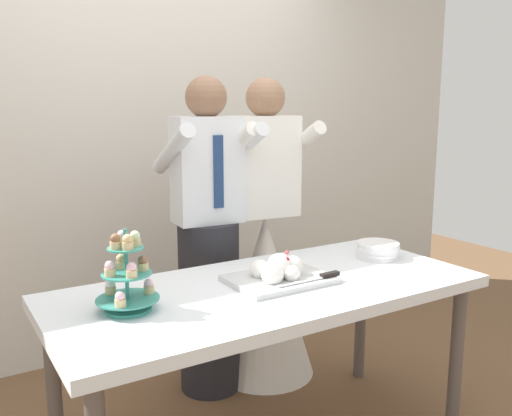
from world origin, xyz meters
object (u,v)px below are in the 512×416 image
Objects in this scene: main_cake_tray at (279,273)px; dessert_table at (269,302)px; plate_stack at (377,250)px; person_bride at (265,274)px; cupcake_stand at (127,277)px; person_groom at (209,254)px.

dessert_table is at bearing -173.26° from main_cake_tray.
person_bride is at bearing 116.35° from plate_stack.
cupcake_stand is 0.66m from main_cake_tray.
cupcake_stand is 0.18× the size of person_bride.
person_groom is (0.05, 0.66, 0.05)m from dessert_table.
dessert_table is at bearing -2.42° from cupcake_stand.
main_cake_tray is at bearing -173.96° from plate_stack.
plate_stack is (1.28, 0.05, -0.09)m from cupcake_stand.
person_bride reaches higher than main_cake_tray.
person_bride is at bearing -0.75° from person_groom.
cupcake_stand is 0.18× the size of person_groom.
main_cake_tray is at bearing 6.74° from dessert_table.
person_groom is at bearing 137.38° from plate_stack.
person_groom and person_bride have the same top height.
dessert_table is 1.08× the size of person_groom.
person_bride reaches higher than cupcake_stand.
dessert_table is 0.63m from cupcake_stand.
plate_stack is 0.13× the size of person_groom.
main_cake_tray is at bearing -117.87° from person_bride.
main_cake_tray reaches higher than plate_stack.
plate_stack is 0.69m from person_bride.
person_groom is at bearing 44.35° from cupcake_stand.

